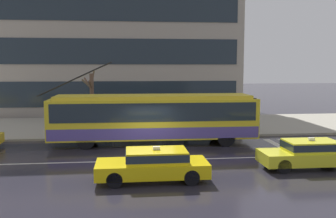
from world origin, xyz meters
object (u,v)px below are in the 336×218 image
object	(u,v)px
taxi_oncoming_far	(309,153)
pedestrian_waiting_by_pole	(224,110)
pedestrian_at_shelter	(215,116)
taxi_oncoming_near	(154,163)
pedestrian_approaching_curb	(138,108)
street_tree_bare	(92,98)
trolleybus	(154,117)
bus_shelter	(139,105)
pedestrian_walking_past	(185,107)

from	to	relation	value
taxi_oncoming_far	pedestrian_waiting_by_pole	distance (m)	8.69
pedestrian_at_shelter	taxi_oncoming_near	bearing A→B (deg)	-114.91
pedestrian_approaching_curb	street_tree_bare	xyz separation A→B (m)	(-3.25, 0.38, 0.74)
pedestrian_waiting_by_pole	taxi_oncoming_near	bearing A→B (deg)	-119.45
pedestrian_at_shelter	street_tree_bare	world-z (taller)	street_tree_bare
trolleybus	bus_shelter	xyz separation A→B (m)	(-0.78, 3.78, 0.34)
trolleybus	pedestrian_at_shelter	bearing A→B (deg)	40.03
pedestrian_approaching_curb	pedestrian_walking_past	world-z (taller)	pedestrian_walking_past
street_tree_bare	pedestrian_at_shelter	bearing A→B (deg)	-7.41
taxi_oncoming_near	pedestrian_approaching_curb	bearing A→B (deg)	91.19
pedestrian_walking_past	street_tree_bare	size ratio (longest dim) A/B	0.48
bus_shelter	pedestrian_walking_past	distance (m)	3.36
taxi_oncoming_far	pedestrian_approaching_curb	distance (m)	13.14
pedestrian_waiting_by_pole	trolleybus	bearing A→B (deg)	-154.94
taxi_oncoming_far	pedestrian_waiting_by_pole	bearing A→B (deg)	101.64
taxi_oncoming_far	bus_shelter	distance (m)	12.45
taxi_oncoming_near	bus_shelter	distance (m)	11.16
pedestrian_at_shelter	pedestrian_approaching_curb	distance (m)	5.52
trolleybus	pedestrian_walking_past	distance (m)	4.93
pedestrian_approaching_curb	taxi_oncoming_far	bearing A→B (deg)	-55.72
taxi_oncoming_far	pedestrian_walking_past	bearing A→B (deg)	111.08
trolleybus	street_tree_bare	size ratio (longest dim) A/B	3.05
trolleybus	street_tree_bare	world-z (taller)	trolleybus
taxi_oncoming_near	pedestrian_walking_past	size ratio (longest dim) A/B	2.23
taxi_oncoming_far	bus_shelter	bearing A→B (deg)	126.35
pedestrian_approaching_curb	pedestrian_waiting_by_pole	size ratio (longest dim) A/B	0.97
taxi_oncoming_near	street_tree_bare	distance (m)	12.91
taxi_oncoming_near	pedestrian_at_shelter	distance (m)	12.34
taxi_oncoming_far	pedestrian_waiting_by_pole	world-z (taller)	pedestrian_waiting_by_pole
trolleybus	bus_shelter	world-z (taller)	trolleybus
pedestrian_walking_past	trolleybus	bearing A→B (deg)	-121.19
street_tree_bare	bus_shelter	bearing A→B (deg)	-20.51
trolleybus	pedestrian_approaching_curb	distance (m)	4.71
bus_shelter	pedestrian_approaching_curb	bearing A→B (deg)	92.69
trolleybus	pedestrian_walking_past	xyz separation A→B (m)	(2.55, 4.21, 0.14)
bus_shelter	pedestrian_waiting_by_pole	world-z (taller)	bus_shelter
trolleybus	taxi_oncoming_far	distance (m)	9.07
bus_shelter	pedestrian_at_shelter	xyz separation A→B (m)	(5.40, 0.10, -0.85)
taxi_oncoming_far	pedestrian_at_shelter	world-z (taller)	pedestrian_at_shelter
bus_shelter	pedestrian_walking_past	xyz separation A→B (m)	(3.33, 0.43, -0.20)
trolleybus	taxi_oncoming_far	xyz separation A→B (m)	(6.56, -6.19, -0.91)
taxi_oncoming_far	pedestrian_approaching_curb	xyz separation A→B (m)	(-7.38, 10.83, 0.95)
pedestrian_walking_past	street_tree_bare	xyz separation A→B (m)	(-6.62, 0.80, 0.64)
bus_shelter	pedestrian_waiting_by_pole	size ratio (longest dim) A/B	1.94
pedestrian_at_shelter	pedestrian_approaching_curb	bearing A→B (deg)	172.11
pedestrian_walking_past	taxi_oncoming_far	bearing A→B (deg)	-68.92
taxi_oncoming_far	street_tree_bare	xyz separation A→B (m)	(-10.63, 11.21, 1.69)
pedestrian_approaching_curb	street_tree_bare	size ratio (longest dim) A/B	0.46
pedestrian_at_shelter	street_tree_bare	bearing A→B (deg)	172.59
pedestrian_walking_past	bus_shelter	bearing A→B (deg)	-172.63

